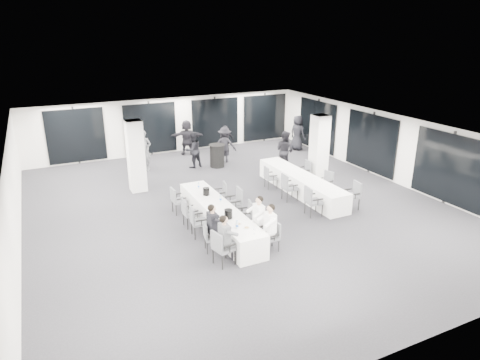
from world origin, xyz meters
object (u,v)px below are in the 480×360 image
(chair_main_left_mid, at_px, (197,220))
(chair_main_right_second, at_px, (261,225))
(chair_main_right_fourth, at_px, (235,201))
(chair_side_left_far, at_px, (269,176))
(standing_guest_b, at_px, (193,148))
(chair_main_left_near, at_px, (221,246))
(standing_guest_a, at_px, (143,151))
(chair_main_left_fourth, at_px, (188,211))
(chair_side_right_mid, at_px, (327,181))
(chair_main_left_far, at_px, (177,199))
(chair_main_right_far, at_px, (222,192))
(chair_side_left_mid, at_px, (288,186))
(ice_bucket_near, at_px, (228,214))
(chair_main_left_second, at_px, (210,235))
(chair_main_right_near, at_px, (273,234))
(chair_side_left_near, at_px, (312,199))
(standing_guest_f, at_px, (187,135))
(chair_side_right_far, at_px, (305,170))
(standing_guest_e, at_px, (298,130))
(banquet_table_main, at_px, (219,217))
(chair_side_right_near, at_px, (353,194))
(banquet_table_side, at_px, (301,184))
(standing_guest_c, at_px, (225,142))
(standing_guest_h, at_px, (285,148))
(standing_guest_d, at_px, (226,139))
(standing_guest_g, at_px, (144,148))
(cocktail_table, at_px, (217,156))
(ice_bucket_far, at_px, (206,191))

(chair_main_left_mid, xyz_separation_m, chair_main_right_second, (1.66, -1.05, -0.05))
(chair_main_right_fourth, relative_size, chair_side_left_far, 1.15)
(chair_main_right_fourth, xyz_separation_m, standing_guest_b, (0.61, 5.84, 0.35))
(chair_main_left_near, bearing_deg, standing_guest_a, 166.13)
(chair_main_left_fourth, distance_m, chair_side_right_mid, 5.74)
(chair_main_left_far, height_order, chair_main_right_far, chair_main_left_far)
(chair_side_left_mid, height_order, ice_bucket_near, ice_bucket_near)
(chair_main_right_far, distance_m, chair_side_left_far, 2.54)
(chair_main_left_second, xyz_separation_m, chair_main_right_near, (1.65, -0.72, -0.00))
(chair_side_left_near, xyz_separation_m, standing_guest_f, (-1.32, 8.99, 0.42))
(chair_side_right_far, height_order, standing_guest_e, standing_guest_e)
(banquet_table_main, xyz_separation_m, chair_side_right_near, (4.90, -0.61, 0.19))
(banquet_table_side, relative_size, ice_bucket_near, 18.18)
(chair_main_left_second, distance_m, standing_guest_c, 8.75)
(standing_guest_h, bearing_deg, chair_side_left_near, 138.44)
(chair_main_left_fourth, distance_m, standing_guest_e, 10.43)
(chair_side_left_near, bearing_deg, standing_guest_e, 156.73)
(standing_guest_e, relative_size, standing_guest_h, 1.01)
(chair_main_right_second, relative_size, standing_guest_e, 0.43)
(standing_guest_d, bearing_deg, standing_guest_h, 100.43)
(standing_guest_c, bearing_deg, chair_main_right_far, 94.99)
(chair_main_left_near, distance_m, chair_main_left_mid, 1.88)
(standing_guest_a, height_order, ice_bucket_near, standing_guest_a)
(chair_main_right_far, xyz_separation_m, standing_guest_h, (4.19, 2.57, 0.52))
(standing_guest_f, bearing_deg, chair_main_right_near, 102.74)
(standing_guest_b, bearing_deg, chair_side_right_far, 114.89)
(standing_guest_d, bearing_deg, chair_main_left_far, 39.87)
(standing_guest_g, bearing_deg, standing_guest_h, -2.51)
(chair_main_right_near, height_order, chair_side_right_far, chair_side_right_far)
(chair_side_left_mid, distance_m, chair_side_right_near, 2.36)
(chair_side_left_near, bearing_deg, banquet_table_main, -91.91)
(chair_main_right_near, relative_size, chair_side_right_near, 0.87)
(chair_main_right_far, bearing_deg, chair_side_right_near, -108.55)
(chair_side_left_far, xyz_separation_m, standing_guest_b, (-1.78, 3.91, 0.43))
(banquet_table_side, distance_m, standing_guest_a, 7.11)
(banquet_table_main, bearing_deg, cocktail_table, 67.60)
(chair_side_left_far, bearing_deg, chair_main_left_second, -40.84)
(chair_main_right_far, height_order, standing_guest_c, standing_guest_c)
(cocktail_table, bearing_deg, ice_bucket_far, -116.62)
(standing_guest_b, bearing_deg, chair_side_right_near, 100.15)
(chair_main_left_near, distance_m, standing_guest_b, 8.82)
(banquet_table_main, bearing_deg, ice_bucket_far, 89.60)
(standing_guest_d, bearing_deg, chair_main_left_second, 50.47)
(chair_side_left_near, height_order, standing_guest_g, standing_guest_g)
(banquet_table_side, xyz_separation_m, standing_guest_g, (-4.71, 5.55, 0.65))
(chair_main_left_second, distance_m, chair_side_right_mid, 6.13)
(chair_main_left_mid, xyz_separation_m, chair_side_right_near, (5.73, -0.35, 0.01))
(cocktail_table, relative_size, standing_guest_e, 0.51)
(chair_main_right_near, relative_size, chair_side_right_mid, 0.94)
(chair_main_right_second, distance_m, chair_side_left_near, 2.54)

